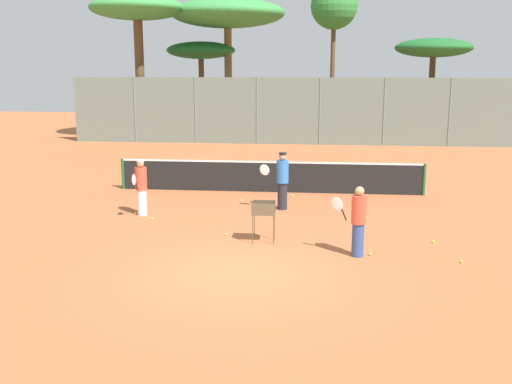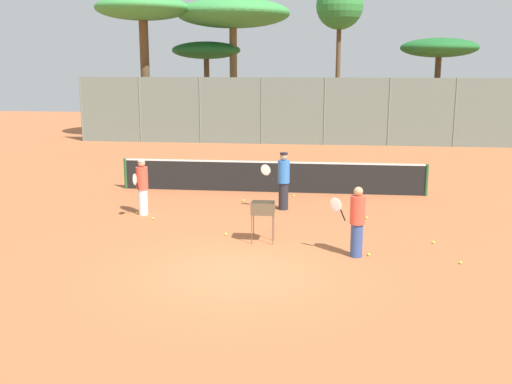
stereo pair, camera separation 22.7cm
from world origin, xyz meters
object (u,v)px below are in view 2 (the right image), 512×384
at_px(player_white_outfit, 283,180).
at_px(player_red_cap, 357,221).
at_px(tennis_net, 272,176).
at_px(ball_cart, 263,211).
at_px(player_yellow_shirt, 142,186).
at_px(parked_car, 177,126).

distance_m(player_white_outfit, player_red_cap, 4.73).
distance_m(tennis_net, ball_cart, 5.87).
height_order(tennis_net, player_yellow_shirt, player_yellow_shirt).
height_order(ball_cart, parked_car, parked_car).
bearing_deg(player_red_cap, player_white_outfit, -43.47).
bearing_deg(ball_cart, player_yellow_shirt, 148.43).
bearing_deg(player_yellow_shirt, player_white_outfit, 110.59).
relative_size(tennis_net, ball_cart, 10.15).
distance_m(player_white_outfit, ball_cart, 3.45).
relative_size(player_red_cap, player_yellow_shirt, 1.00).
bearing_deg(ball_cart, player_white_outfit, 85.93).
bearing_deg(parked_car, tennis_net, -64.56).
height_order(tennis_net, ball_cart, tennis_net).
bearing_deg(ball_cart, tennis_net, 93.14).
relative_size(player_white_outfit, player_yellow_shirt, 1.06).
relative_size(player_red_cap, ball_cart, 1.59).
bearing_deg(player_red_cap, parked_car, -44.21).
xyz_separation_m(ball_cart, parked_car, (-7.25, 20.41, -0.13)).
distance_m(player_red_cap, parked_car, 23.28).
relative_size(player_white_outfit, parked_car, 0.41).
relative_size(player_white_outfit, player_red_cap, 1.06).
relative_size(tennis_net, player_red_cap, 6.38).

